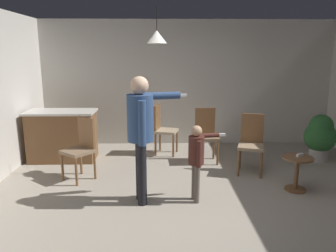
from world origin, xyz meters
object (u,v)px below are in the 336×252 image
(kitchen_counter, at_px, (63,135))
(dining_chair_near_wall, at_px, (206,133))
(person_adult, at_px, (141,126))
(dining_chair_by_counter, at_px, (251,141))
(side_table_by_couch, at_px, (297,169))
(dining_chair_spare, at_px, (81,146))
(spare_remote_on_table, at_px, (300,155))
(dining_chair_centre_back, at_px, (163,127))
(potted_plant_corner, at_px, (320,136))
(person_child, at_px, (197,155))

(kitchen_counter, distance_m, dining_chair_near_wall, 2.71)
(person_adult, distance_m, dining_chair_by_counter, 2.16)
(side_table_by_couch, distance_m, dining_chair_spare, 3.34)
(dining_chair_near_wall, xyz_separation_m, spare_remote_on_table, (1.20, -1.36, -0.01))
(dining_chair_centre_back, xyz_separation_m, spare_remote_on_table, (2.00, -1.84, -0.01))
(side_table_by_couch, height_order, spare_remote_on_table, spare_remote_on_table)
(dining_chair_spare, bearing_deg, person_adult, 178.84)
(dining_chair_spare, relative_size, spare_remote_on_table, 7.69)
(dining_chair_near_wall, height_order, dining_chair_centre_back, same)
(potted_plant_corner, bearing_deg, kitchen_counter, 177.85)
(kitchen_counter, bearing_deg, spare_remote_on_table, -20.96)
(side_table_by_couch, relative_size, dining_chair_spare, 0.52)
(dining_chair_near_wall, height_order, dining_chair_spare, same)
(kitchen_counter, height_order, dining_chair_near_wall, dining_chair_near_wall)
(kitchen_counter, height_order, spare_remote_on_table, kitchen_counter)
(person_adult, relative_size, dining_chair_by_counter, 1.72)
(person_adult, xyz_separation_m, dining_chair_by_counter, (1.79, 1.10, -0.52))
(person_adult, distance_m, person_child, 0.84)
(kitchen_counter, distance_m, person_child, 2.99)
(dining_chair_near_wall, bearing_deg, person_adult, 54.76)
(dining_chair_centre_back, bearing_deg, person_adult, 6.72)
(dining_chair_spare, bearing_deg, side_table_by_couch, -150.08)
(dining_chair_centre_back, bearing_deg, dining_chair_near_wall, 73.79)
(dining_chair_spare, bearing_deg, dining_chair_by_counter, -135.93)
(kitchen_counter, xyz_separation_m, person_adult, (1.60, -1.85, 0.59))
(dining_chair_by_counter, bearing_deg, person_adult, 48.40)
(dining_chair_by_counter, bearing_deg, person_child, 63.18)
(kitchen_counter, relative_size, dining_chair_spare, 1.26)
(person_adult, relative_size, spare_remote_on_table, 13.24)
(side_table_by_couch, height_order, dining_chair_centre_back, dining_chair_centre_back)
(person_child, distance_m, potted_plant_corner, 3.01)
(dining_chair_centre_back, height_order, dining_chair_spare, same)
(person_child, distance_m, dining_chair_centre_back, 2.24)
(person_child, bearing_deg, spare_remote_on_table, 91.74)
(dining_chair_spare, bearing_deg, spare_remote_on_table, -149.38)
(dining_chair_by_counter, relative_size, potted_plant_corner, 1.12)
(dining_chair_by_counter, bearing_deg, dining_chair_centre_back, -19.44)
(person_adult, xyz_separation_m, person_child, (0.74, 0.00, -0.40))
(dining_chair_spare, bearing_deg, potted_plant_corner, -129.93)
(person_adult, height_order, spare_remote_on_table, person_adult)
(dining_chair_by_counter, height_order, dining_chair_near_wall, same)
(kitchen_counter, distance_m, dining_chair_by_counter, 3.47)
(dining_chair_by_counter, bearing_deg, potted_plant_corner, -141.81)
(kitchen_counter, xyz_separation_m, spare_remote_on_table, (3.91, -1.50, 0.06))
(kitchen_counter, bearing_deg, dining_chair_spare, -59.04)
(potted_plant_corner, bearing_deg, dining_chair_by_counter, -158.65)
(person_child, height_order, potted_plant_corner, person_child)
(dining_chair_by_counter, bearing_deg, dining_chair_spare, 21.34)
(person_adult, relative_size, dining_chair_near_wall, 1.72)
(side_table_by_couch, bearing_deg, dining_chair_by_counter, 121.41)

